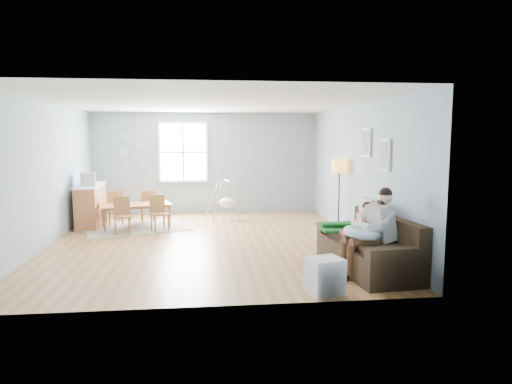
{
  "coord_description": "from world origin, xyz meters",
  "views": [
    {
      "loc": [
        -0.03,
        -8.87,
        2.05
      ],
      "look_at": [
        0.94,
        -0.22,
        1.0
      ],
      "focal_mm": 32.0,
      "sensor_mm": 36.0,
      "label": 1
    }
  ],
  "objects": [
    {
      "name": "rug",
      "position": [
        -1.6,
        1.57,
        0.01
      ],
      "size": [
        2.62,
        2.29,
        0.01
      ],
      "primitive_type": "cube",
      "rotation": [
        0.0,
        0.0,
        0.32
      ],
      "color": "#9E9A91",
      "rests_on": "room"
    },
    {
      "name": "sofa",
      "position": [
        2.51,
        -2.19,
        0.3
      ],
      "size": [
        1.08,
        2.15,
        0.84
      ],
      "color": "black",
      "rests_on": "room"
    },
    {
      "name": "room",
      "position": [
        0.0,
        0.0,
        2.42
      ],
      "size": [
        8.4,
        9.4,
        3.9
      ],
      "color": "olive"
    },
    {
      "name": "chair_nw",
      "position": [
        -2.14,
        1.97,
        0.45
      ],
      "size": [
        0.49,
        0.49,
        0.81
      ],
      "color": "brown",
      "rests_on": "rug"
    },
    {
      "name": "storage_cube",
      "position": [
        1.51,
        -3.2,
        0.24
      ],
      "size": [
        0.51,
        0.48,
        0.48
      ],
      "color": "silver",
      "rests_on": "room"
    },
    {
      "name": "infant",
      "position": [
        2.24,
        -2.48,
        0.75
      ],
      "size": [
        0.25,
        0.39,
        0.14
      ],
      "color": "silver",
      "rests_on": "nursing_pillow"
    },
    {
      "name": "chair_sw",
      "position": [
        -1.79,
        0.93,
        0.43
      ],
      "size": [
        0.42,
        0.42,
        0.79
      ],
      "color": "brown",
      "rests_on": "rug"
    },
    {
      "name": "baby_swing",
      "position": [
        0.51,
        2.44,
        0.44
      ],
      "size": [
        1.11,
        1.13,
        0.98
      ],
      "color": "#A5A5AA",
      "rests_on": "room"
    },
    {
      "name": "chair_se",
      "position": [
        -1.05,
        1.18,
        0.44
      ],
      "size": [
        0.47,
        0.47,
        0.79
      ],
      "color": "brown",
      "rests_on": "rug"
    },
    {
      "name": "green_throw",
      "position": [
        2.36,
        -1.51,
        0.53
      ],
      "size": [
        0.98,
        0.8,
        0.04
      ],
      "primitive_type": "cube",
      "rotation": [
        0.0,
        0.0,
        -0.04
      ],
      "color": "#155D19",
      "rests_on": "sofa"
    },
    {
      "name": "wall_plates",
      "position": [
        -2.0,
        3.47,
        1.83
      ],
      "size": [
        0.67,
        0.02,
        0.66
      ],
      "color": "#93AAB0",
      "rests_on": "room"
    },
    {
      "name": "monitor",
      "position": [
        -2.67,
        1.76,
        1.1
      ],
      "size": [
        0.37,
        0.35,
        0.3
      ],
      "color": "#A5A5AA",
      "rests_on": "counter"
    },
    {
      "name": "father",
      "position": [
        2.41,
        -2.5,
        0.71
      ],
      "size": [
        0.95,
        0.52,
        1.32
      ],
      "color": "#98989B",
      "rests_on": "sofa"
    },
    {
      "name": "floor_lamp",
      "position": [
        2.8,
        0.49,
        1.31
      ],
      "size": [
        0.32,
        0.32,
        1.58
      ],
      "color": "black",
      "rests_on": "room"
    },
    {
      "name": "dining_table",
      "position": [
        -1.6,
        1.57,
        0.27
      ],
      "size": [
        1.72,
        1.24,
        0.55
      ],
      "primitive_type": "imported",
      "rotation": [
        0.0,
        0.0,
        0.26
      ],
      "color": "#945B30",
      "rests_on": "rug"
    },
    {
      "name": "window",
      "position": [
        -0.6,
        3.46,
        1.65
      ],
      "size": [
        1.32,
        0.08,
        1.62
      ],
      "color": "white",
      "rests_on": "room"
    },
    {
      "name": "nursing_pillow",
      "position": [
        2.25,
        -2.52,
        0.65
      ],
      "size": [
        0.63,
        0.62,
        0.22
      ],
      "primitive_type": "torus",
      "rotation": [
        0.0,
        0.14,
        0.15
      ],
      "color": "silver",
      "rests_on": "father"
    },
    {
      "name": "pictures",
      "position": [
        2.97,
        -1.05,
        1.85
      ],
      "size": [
        0.05,
        1.34,
        0.74
      ],
      "color": "white",
      "rests_on": "room"
    },
    {
      "name": "counter",
      "position": [
        -2.7,
        2.08,
        0.48
      ],
      "size": [
        0.6,
        1.72,
        0.95
      ],
      "color": "#945B30",
      "rests_on": "room"
    },
    {
      "name": "chair_ne",
      "position": [
        -1.41,
        2.22,
        0.43
      ],
      "size": [
        0.42,
        0.42,
        0.78
      ],
      "color": "brown",
      "rests_on": "rug"
    },
    {
      "name": "toddler",
      "position": [
        2.41,
        -2.01,
        0.71
      ],
      "size": [
        0.52,
        0.26,
        0.82
      ],
      "color": "silver",
      "rests_on": "sofa"
    },
    {
      "name": "beige_pillow",
      "position": [
        2.67,
        -1.63,
        0.77
      ],
      "size": [
        0.16,
        0.52,
        0.52
      ],
      "primitive_type": "cube",
      "rotation": [
        0.0,
        0.0,
        0.03
      ],
      "color": "#C3B395",
      "rests_on": "sofa"
    }
  ]
}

